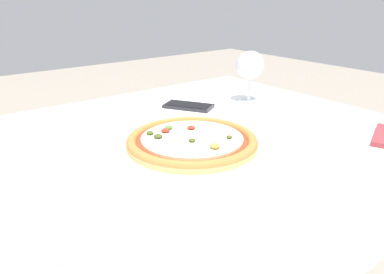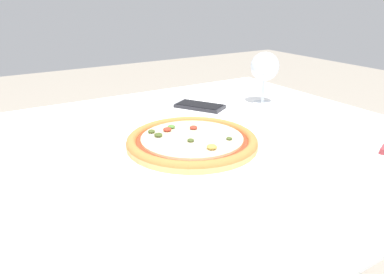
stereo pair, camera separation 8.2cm
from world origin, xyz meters
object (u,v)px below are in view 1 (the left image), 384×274
(pizza_plate, at_px, (192,143))
(dining_table, at_px, (152,189))
(cell_phone, at_px, (188,106))
(wine_glass_far_left, at_px, (250,66))

(pizza_plate, bearing_deg, dining_table, 153.29)
(pizza_plate, height_order, cell_phone, pizza_plate)
(dining_table, height_order, pizza_plate, pizza_plate)
(pizza_plate, distance_m, wine_glass_far_left, 0.44)
(dining_table, relative_size, pizza_plate, 4.14)
(pizza_plate, distance_m, cell_phone, 0.32)
(dining_table, bearing_deg, cell_phone, 39.03)
(dining_table, bearing_deg, pizza_plate, -26.71)
(pizza_plate, height_order, wine_glass_far_left, wine_glass_far_left)
(wine_glass_far_left, xyz_separation_m, cell_phone, (-0.19, 0.07, -0.11))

